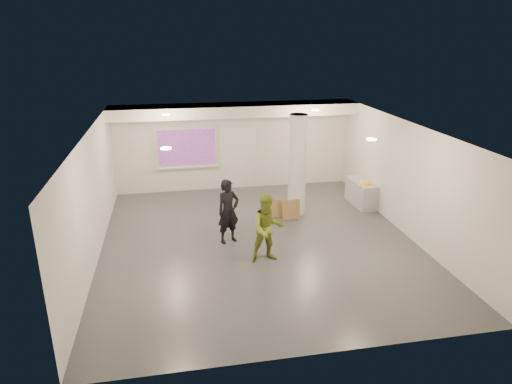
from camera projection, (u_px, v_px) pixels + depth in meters
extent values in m
cube|color=#3C3F44|center=(259.00, 242.00, 11.91)|extent=(8.00, 9.00, 0.01)
cube|color=silver|center=(259.00, 129.00, 10.92)|extent=(8.00, 9.00, 0.01)
cube|color=silver|center=(234.00, 146.00, 15.59)|extent=(8.00, 0.01, 3.00)
cube|color=silver|center=(313.00, 278.00, 7.25)|extent=(8.00, 0.01, 3.00)
cube|color=silver|center=(92.00, 198.00, 10.72)|extent=(0.01, 9.00, 3.00)
cube|color=silver|center=(406.00, 179.00, 12.12)|extent=(0.01, 9.00, 3.00)
cube|color=silver|center=(236.00, 110.00, 14.64)|extent=(8.00, 1.10, 0.36)
cylinder|color=#FACB93|center=(166.00, 115.00, 12.86)|extent=(0.22, 0.22, 0.02)
cylinder|color=#FACB93|center=(315.00, 110.00, 13.63)|extent=(0.22, 0.22, 0.02)
cylinder|color=#FACB93|center=(166.00, 148.00, 9.15)|extent=(0.22, 0.22, 0.02)
cylinder|color=#FACB93|center=(371.00, 139.00, 9.92)|extent=(0.22, 0.22, 0.02)
cylinder|color=silver|center=(297.00, 165.00, 13.35)|extent=(0.52, 0.52, 3.00)
cube|color=silver|center=(187.00, 147.00, 15.25)|extent=(2.10, 0.06, 1.40)
cube|color=blue|center=(187.00, 147.00, 15.21)|extent=(1.90, 0.01, 1.20)
cube|color=silver|center=(188.00, 168.00, 15.43)|extent=(2.10, 0.08, 0.04)
cube|color=#9A9DA0|center=(362.00, 193.00, 14.38)|extent=(0.62, 1.36, 0.78)
cube|color=silver|center=(364.00, 183.00, 14.09)|extent=(0.37, 0.42, 0.02)
cube|color=#FFBD05|center=(365.00, 183.00, 14.00)|extent=(0.33, 0.39, 0.03)
cube|color=olive|center=(291.00, 210.00, 13.28)|extent=(0.54, 0.15, 0.59)
cube|color=olive|center=(280.00, 208.00, 13.46)|extent=(0.49, 0.22, 0.52)
imported|color=black|center=(228.00, 211.00, 11.67)|extent=(0.73, 0.61, 1.69)
imported|color=olive|center=(268.00, 228.00, 10.71)|extent=(0.83, 0.66, 1.66)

